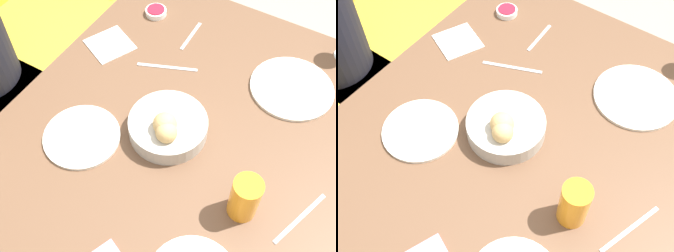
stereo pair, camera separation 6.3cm
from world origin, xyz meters
TOP-DOWN VIEW (x-y plane):
  - ground_plane at (0.00, 0.00)m, footprint 10.00×10.00m
  - dining_table at (0.00, 0.00)m, footprint 1.20×1.05m
  - bread_basket at (-0.04, 0.05)m, footprint 0.23×0.23m
  - plate_near_right at (0.30, -0.20)m, footprint 0.26×0.26m
  - plate_far_center at (-0.18, 0.26)m, footprint 0.22×0.22m
  - juice_glass at (-0.15, -0.24)m, footprint 0.08×0.08m
  - jam_bowl_berry at (0.39, 0.36)m, footprint 0.08×0.08m
  - fork_silver at (-0.10, -0.38)m, footprint 0.19×0.08m
  - knife_silver at (0.18, 0.19)m, footprint 0.09×0.19m
  - spoon_coffee at (0.35, 0.19)m, footprint 0.15×0.02m
  - napkin at (0.17, 0.41)m, footprint 0.18×0.18m

SIDE VIEW (x-z plane):
  - ground_plane at x=0.00m, z-range 0.00..0.00m
  - dining_table at x=0.00m, z-range 0.27..0.99m
  - spoon_coffee at x=0.35m, z-range 0.72..0.72m
  - fork_silver at x=-0.10m, z-range 0.72..0.72m
  - knife_silver at x=0.18m, z-range 0.72..0.72m
  - napkin at x=0.17m, z-range 0.72..0.72m
  - plate_near_right at x=0.30m, z-range 0.72..0.73m
  - plate_far_center at x=-0.18m, z-range 0.72..0.73m
  - jam_bowl_berry at x=0.39m, z-range 0.72..0.74m
  - bread_basket at x=-0.04m, z-range 0.70..0.81m
  - juice_glass at x=-0.15m, z-range 0.72..0.86m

